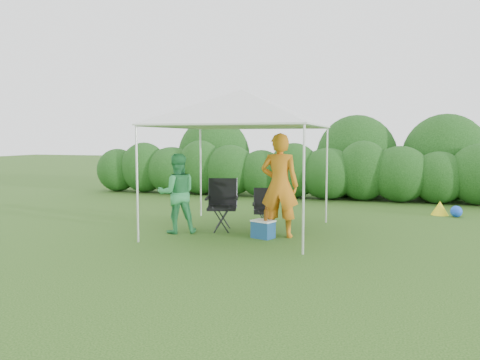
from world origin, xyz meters
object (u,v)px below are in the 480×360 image
(woman, at_px, (177,193))
(cooler, at_px, (263,229))
(chair_left, at_px, (222,201))
(man, at_px, (280,185))
(canopy, at_px, (242,108))
(chair_right, at_px, (265,206))

(woman, distance_m, cooler, 1.86)
(chair_left, relative_size, woman, 0.67)
(cooler, bearing_deg, chair_left, 173.38)
(woman, relative_size, cooler, 3.25)
(man, height_order, woman, man)
(canopy, distance_m, chair_right, 2.05)
(chair_left, xyz_separation_m, man, (1.27, -0.32, 0.39))
(chair_right, bearing_deg, chair_left, -175.60)
(woman, height_order, cooler, woman)
(chair_right, bearing_deg, cooler, -93.18)
(woman, bearing_deg, cooler, 150.41)
(chair_right, distance_m, man, 0.90)
(canopy, height_order, chair_right, canopy)
(canopy, bearing_deg, cooler, -40.32)
(chair_right, relative_size, man, 0.43)
(man, relative_size, cooler, 4.08)
(canopy, distance_m, chair_left, 1.92)
(chair_left, relative_size, man, 0.53)
(canopy, bearing_deg, chair_right, 40.20)
(chair_right, height_order, woman, woman)
(chair_right, height_order, chair_left, chair_left)
(chair_right, xyz_separation_m, woman, (-1.58, -0.85, 0.31))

